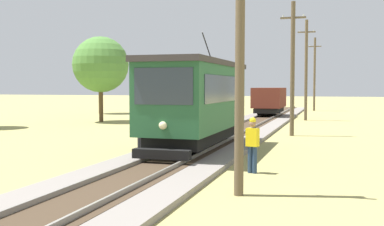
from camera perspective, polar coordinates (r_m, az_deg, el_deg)
name	(u,v)px	position (r m, az deg, el deg)	size (l,w,h in m)	color
red_tram	(197,100)	(19.60, 0.60, 1.59)	(2.60, 8.54, 4.79)	#235633
freight_car	(269,100)	(41.47, 9.35, 1.56)	(2.40, 5.20, 2.31)	maroon
utility_pole_near_tram	(240,52)	(11.94, 5.82, 7.38)	(1.40, 0.36, 7.07)	brown
utility_pole_mid	(293,67)	(26.72, 12.10, 5.44)	(1.40, 0.26, 7.43)	brown
utility_pole_far	(306,69)	(38.96, 13.67, 5.18)	(1.40, 0.53, 8.06)	brown
utility_pole_distant	(315,73)	(54.32, 14.64, 4.66)	(1.40, 0.26, 8.16)	brown
gravel_pile	(226,110)	(44.49, 4.19, 0.35)	(2.24, 2.24, 1.01)	gray
track_worker	(252,142)	(15.07, 7.35, -3.56)	(0.43, 0.33, 1.78)	navy
second_worker	(140,126)	(21.02, -6.29, -1.62)	(0.44, 0.37, 1.78)	black
tree_left_far	(100,61)	(48.37, -11.12, 6.17)	(3.57, 3.57, 7.07)	#4C3823
tree_right_far	(101,65)	(37.03, -11.02, 5.78)	(4.30, 4.30, 6.59)	#4C3823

